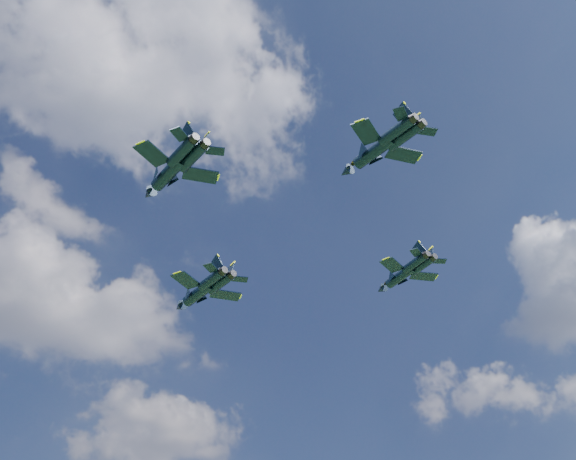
# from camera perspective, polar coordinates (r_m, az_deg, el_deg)

# --- Properties ---
(jet_lead) EXTENTS (12.10, 16.65, 3.93)m
(jet_lead) POSITION_cam_1_polar(r_m,az_deg,el_deg) (117.76, -7.19, -5.02)
(jet_lead) COLOR black
(jet_left) EXTENTS (11.53, 15.73, 3.71)m
(jet_left) POSITION_cam_1_polar(r_m,az_deg,el_deg) (94.89, -9.52, 4.37)
(jet_left) COLOR black
(jet_right) EXTENTS (10.51, 14.02, 3.30)m
(jet_right) POSITION_cam_1_polar(r_m,az_deg,el_deg) (114.14, 8.76, -3.66)
(jet_right) COLOR black
(jet_slot) EXTENTS (10.27, 14.20, 3.36)m
(jet_slot) POSITION_cam_1_polar(r_m,az_deg,el_deg) (88.89, 6.65, 6.08)
(jet_slot) COLOR black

